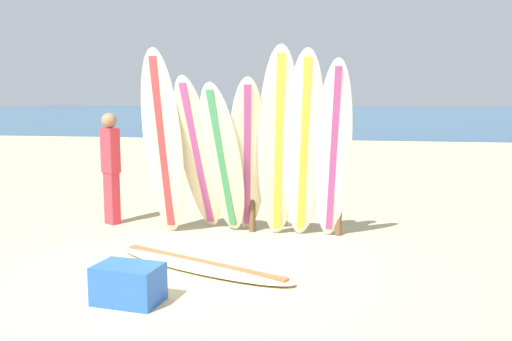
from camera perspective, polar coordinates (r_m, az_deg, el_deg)
The scene contains 14 objects.
ground_plane at distance 6.05m, azimuth -6.44°, elevation -10.44°, with size 120.00×120.00×0.00m, color #CCB784.
ocean_water at distance 63.56m, azimuth 8.59°, elevation 6.09°, with size 120.00×80.00×0.01m, color #1E5984.
surfboard_rack at distance 7.51m, azimuth -0.40°, elevation -1.42°, with size 2.50×0.09×1.07m.
surfboard_leaning_far_left at distance 7.31m, azimuth -9.82°, elevation 2.75°, with size 0.58×0.64×2.52m.
surfboard_leaning_left at distance 7.37m, azimuth -6.13°, elevation 1.52°, with size 0.66×1.06×2.17m.
surfboard_leaning_center_left at distance 7.20m, azimuth -3.54°, elevation 1.05°, with size 0.68×0.95×2.09m.
surfboard_leaning_center at distance 7.18m, azimuth -0.94°, elevation 1.30°, with size 0.69×1.06×2.15m.
surfboard_leaning_center_right at distance 7.03m, azimuth 2.41°, elevation 2.74°, with size 0.68×0.83×2.54m.
surfboard_leaning_right at distance 7.03m, azimuth 5.08°, elevation 2.52°, with size 0.67×0.81×2.49m.
surfboard_leaning_far_right at distance 7.01m, azimuth 8.16°, elevation 1.95°, with size 0.59×0.81×2.37m.
surfboard_lying_on_sand at distance 6.14m, azimuth -5.77°, elevation -9.82°, with size 2.43×1.49×0.08m.
beachgoer_standing at distance 8.23m, azimuth -15.12°, elevation 0.72°, with size 0.31×0.28×1.65m.
small_boat_offshore at distance 36.51m, azimuth 0.95°, elevation 5.30°, with size 3.14×1.10×0.71m.
cooler_box at distance 5.21m, azimuth -13.35°, elevation -11.58°, with size 0.60×0.40×0.36m, color blue.
Camera 1 is at (1.65, -5.51, 1.90)m, focal length 37.80 mm.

